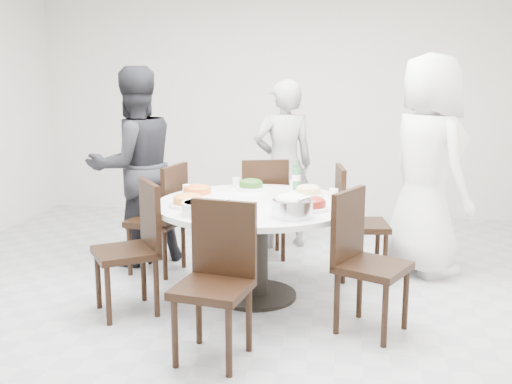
# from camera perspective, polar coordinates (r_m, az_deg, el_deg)

# --- Properties ---
(floor) EXTENTS (6.00, 6.00, 0.01)m
(floor) POSITION_cam_1_polar(r_m,az_deg,el_deg) (4.57, -0.85, -10.66)
(floor) COLOR #AAABAF
(floor) RESTS_ON ground
(wall_back) EXTENTS (6.00, 0.01, 2.80)m
(wall_back) POSITION_cam_1_polar(r_m,az_deg,el_deg) (7.22, 2.99, 8.87)
(wall_back) COLOR silver
(wall_back) RESTS_ON ground
(wall_front) EXTENTS (6.00, 0.01, 2.80)m
(wall_front) POSITION_cam_1_polar(r_m,az_deg,el_deg) (1.40, -21.15, -2.44)
(wall_front) COLOR silver
(wall_front) RESTS_ON ground
(dining_table) EXTENTS (1.50, 1.50, 0.75)m
(dining_table) POSITION_cam_1_polar(r_m,az_deg,el_deg) (4.60, -0.09, -5.56)
(dining_table) COLOR white
(dining_table) RESTS_ON floor
(chair_ne) EXTENTS (0.47, 0.47, 0.95)m
(chair_ne) POSITION_cam_1_polar(r_m,az_deg,el_deg) (5.10, 10.07, -2.87)
(chair_ne) COLOR black
(chair_ne) RESTS_ON floor
(chair_n) EXTENTS (0.52, 0.52, 0.95)m
(chair_n) POSITION_cam_1_polar(r_m,az_deg,el_deg) (5.57, 0.61, -1.48)
(chair_n) COLOR black
(chair_n) RESTS_ON floor
(chair_nw) EXTENTS (0.49, 0.49, 0.95)m
(chair_nw) POSITION_cam_1_polar(r_m,az_deg,el_deg) (5.23, -9.51, -2.51)
(chair_nw) COLOR black
(chair_nw) RESTS_ON floor
(chair_sw) EXTENTS (0.58, 0.58, 0.95)m
(chair_sw) POSITION_cam_1_polar(r_m,az_deg,el_deg) (4.38, -12.35, -5.35)
(chair_sw) COLOR black
(chair_sw) RESTS_ON floor
(chair_s) EXTENTS (0.49, 0.49, 0.95)m
(chair_s) POSITION_cam_1_polar(r_m,az_deg,el_deg) (3.60, -4.18, -8.80)
(chair_s) COLOR black
(chair_s) RESTS_ON floor
(chair_se) EXTENTS (0.57, 0.57, 0.95)m
(chair_se) POSITION_cam_1_polar(r_m,az_deg,el_deg) (4.04, 11.08, -6.71)
(chair_se) COLOR black
(chair_se) RESTS_ON floor
(diner_right) EXTENTS (0.97, 1.09, 1.87)m
(diner_right) POSITION_cam_1_polar(r_m,az_deg,el_deg) (5.28, 16.00, 2.44)
(diner_right) COLOR silver
(diner_right) RESTS_ON floor
(diner_middle) EXTENTS (0.70, 0.58, 1.64)m
(diner_middle) POSITION_cam_1_polar(r_m,az_deg,el_deg) (5.86, 2.64, 2.60)
(diner_middle) COLOR black
(diner_middle) RESTS_ON floor
(diner_left) EXTENTS (1.09, 1.07, 1.77)m
(diner_left) POSITION_cam_1_polar(r_m,az_deg,el_deg) (5.46, -11.49, 2.40)
(diner_left) COLOR black
(diner_left) RESTS_ON floor
(dish_greens) EXTENTS (0.25, 0.25, 0.06)m
(dish_greens) POSITION_cam_1_polar(r_m,az_deg,el_deg) (4.98, -0.49, 0.58)
(dish_greens) COLOR white
(dish_greens) RESTS_ON dining_table
(dish_pale) EXTENTS (0.25, 0.25, 0.07)m
(dish_pale) POSITION_cam_1_polar(r_m,az_deg,el_deg) (4.74, 5.00, -0.00)
(dish_pale) COLOR white
(dish_pale) RESTS_ON dining_table
(dish_orange) EXTENTS (0.27, 0.27, 0.07)m
(dish_orange) POSITION_cam_1_polar(r_m,az_deg,el_deg) (4.73, -5.59, 0.01)
(dish_orange) COLOR white
(dish_orange) RESTS_ON dining_table
(dish_redbrown) EXTENTS (0.26, 0.26, 0.07)m
(dish_redbrown) POSITION_cam_1_polar(r_m,az_deg,el_deg) (4.28, 5.29, -1.27)
(dish_redbrown) COLOR white
(dish_redbrown) RESTS_ON dining_table
(dish_tofu) EXTENTS (0.28, 0.28, 0.07)m
(dish_tofu) POSITION_cam_1_polar(r_m,az_deg,el_deg) (4.39, -6.47, -0.92)
(dish_tofu) COLOR white
(dish_tofu) RESTS_ON dining_table
(rice_bowl) EXTENTS (0.28, 0.28, 0.12)m
(rice_bowl) POSITION_cam_1_polar(r_m,az_deg,el_deg) (4.05, 3.47, -1.56)
(rice_bowl) COLOR silver
(rice_bowl) RESTS_ON dining_table
(soup_bowl) EXTENTS (0.28, 0.28, 0.09)m
(soup_bowl) POSITION_cam_1_polar(r_m,az_deg,el_deg) (4.14, -5.15, -1.53)
(soup_bowl) COLOR white
(soup_bowl) RESTS_ON dining_table
(beverage_bottle) EXTENTS (0.07, 0.07, 0.23)m
(beverage_bottle) POSITION_cam_1_polar(r_m,az_deg,el_deg) (4.99, 3.87, 1.55)
(beverage_bottle) COLOR #2D723D
(beverage_bottle) RESTS_ON dining_table
(tea_cups) EXTENTS (0.07, 0.07, 0.08)m
(tea_cups) POSITION_cam_1_polar(r_m,az_deg,el_deg) (5.07, 1.05, 0.85)
(tea_cups) COLOR white
(tea_cups) RESTS_ON dining_table
(chopsticks) EXTENTS (0.24, 0.04, 0.01)m
(chopsticks) POSITION_cam_1_polar(r_m,az_deg,el_deg) (5.14, 1.23, 0.62)
(chopsticks) COLOR tan
(chopsticks) RESTS_ON dining_table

